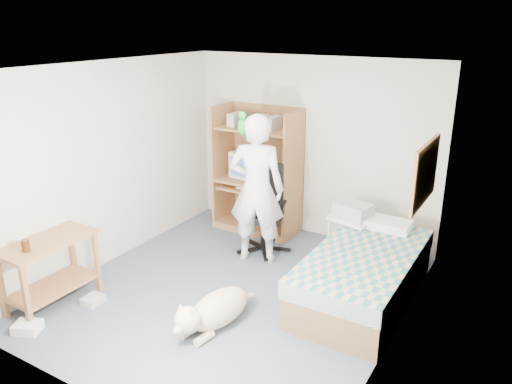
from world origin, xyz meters
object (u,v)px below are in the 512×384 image
computer_hutch (258,175)px  office_chair (264,221)px  dog (215,310)px  bed (363,275)px  side_desk (50,262)px  person (257,189)px  printer_cart (352,233)px

computer_hutch → office_chair: 0.83m
office_chair → dog: bearing=-93.9°
bed → office_chair: bearing=160.9°
side_desk → dog: bearing=16.9°
computer_hutch → person: size_ratio=0.95×
office_chair → printer_cart: bearing=-8.6°
bed → dog: size_ratio=1.76×
side_desk → dog: size_ratio=0.87×
side_desk → person: bearing=56.7°
office_chair → person: person is taller
dog → bed: bearing=57.7°
printer_cart → side_desk: bearing=-120.0°
person → printer_cart: (1.08, 0.51, -0.54)m
dog → printer_cart: (0.67, 2.03, 0.22)m
bed → side_desk: (-2.85, -1.82, 0.21)m
person → dog: bearing=86.5°
computer_hutch → person: person is taller
computer_hutch → bed: 2.35m
bed → dog: bearing=-130.4°
office_chair → dog: (0.48, -1.83, -0.22)m
dog → printer_cart: 2.15m
computer_hutch → printer_cart: size_ratio=2.90×
bed → office_chair: size_ratio=1.77×
office_chair → printer_cart: office_chair is taller
side_desk → dog: 1.86m
bed → person: bearing=171.1°
person → bed: bearing=152.5°
person → printer_cart: size_ratio=3.06×
computer_hutch → side_desk: (-0.85, -2.94, -0.33)m
side_desk → office_chair: (1.28, 2.36, -0.09)m
bed → person: (-1.50, 0.23, 0.66)m
side_desk → printer_cart: size_ratio=1.61×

